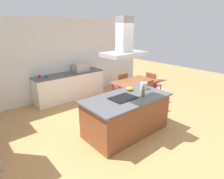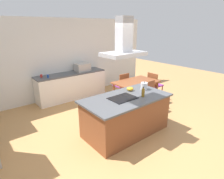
{
  "view_description": "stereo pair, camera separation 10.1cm",
  "coord_description": "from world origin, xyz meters",
  "px_view_note": "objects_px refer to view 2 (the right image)",
  "views": [
    {
      "loc": [
        -2.85,
        -2.84,
        2.45
      ],
      "look_at": [
        -0.1,
        0.4,
        1.0
      ],
      "focal_mm": 30.13,
      "sensor_mm": 36.0,
      "label": 1
    },
    {
      "loc": [
        -2.77,
        -2.9,
        2.45
      ],
      "look_at": [
        -0.1,
        0.4,
        1.0
      ],
      "focal_mm": 30.13,
      "sensor_mm": 36.0,
      "label": 2
    }
  ],
  "objects_px": {
    "tea_kettle": "(144,86)",
    "countertop_microwave": "(82,67)",
    "mixing_bowl": "(130,89)",
    "cooktop": "(123,98)",
    "coffee_mug_blue": "(48,76)",
    "dining_table": "(136,84)",
    "chair_facing_island": "(152,94)",
    "coffee_mug_red": "(41,76)",
    "olive_oil_bottle": "(143,92)",
    "chair_facing_back_wall": "(122,84)",
    "range_hood": "(124,44)",
    "chair_at_right_end": "(154,83)"
  },
  "relations": [
    {
      "from": "tea_kettle",
      "to": "dining_table",
      "type": "bearing_deg",
      "value": 53.18
    },
    {
      "from": "mixing_bowl",
      "to": "chair_at_right_end",
      "type": "relative_size",
      "value": 0.19
    },
    {
      "from": "chair_facing_island",
      "to": "chair_facing_back_wall",
      "type": "xyz_separation_m",
      "value": [
        0.0,
        1.33,
        0.0
      ]
    },
    {
      "from": "range_hood",
      "to": "chair_facing_island",
      "type": "bearing_deg",
      "value": 15.49
    },
    {
      "from": "tea_kettle",
      "to": "range_hood",
      "type": "bearing_deg",
      "value": -171.58
    },
    {
      "from": "countertop_microwave",
      "to": "dining_table",
      "type": "relative_size",
      "value": 0.36
    },
    {
      "from": "olive_oil_bottle",
      "to": "coffee_mug_blue",
      "type": "distance_m",
      "value": 3.2
    },
    {
      "from": "cooktop",
      "to": "coffee_mug_blue",
      "type": "xyz_separation_m",
      "value": [
        -0.63,
        2.8,
        0.04
      ]
    },
    {
      "from": "olive_oil_bottle",
      "to": "range_hood",
      "type": "relative_size",
      "value": 0.25
    },
    {
      "from": "olive_oil_bottle",
      "to": "coffee_mug_red",
      "type": "distance_m",
      "value": 3.39
    },
    {
      "from": "coffee_mug_red",
      "to": "chair_facing_back_wall",
      "type": "xyz_separation_m",
      "value": [
        2.37,
        -1.19,
        -0.44
      ]
    },
    {
      "from": "olive_oil_bottle",
      "to": "coffee_mug_blue",
      "type": "bearing_deg",
      "value": 109.62
    },
    {
      "from": "countertop_microwave",
      "to": "range_hood",
      "type": "bearing_deg",
      "value": -102.92
    },
    {
      "from": "cooktop",
      "to": "coffee_mug_red",
      "type": "xyz_separation_m",
      "value": [
        -0.79,
        2.96,
        0.04
      ]
    },
    {
      "from": "tea_kettle",
      "to": "mixing_bowl",
      "type": "relative_size",
      "value": 1.31
    },
    {
      "from": "coffee_mug_red",
      "to": "range_hood",
      "type": "bearing_deg",
      "value": -75.05
    },
    {
      "from": "chair_facing_island",
      "to": "chair_facing_back_wall",
      "type": "height_order",
      "value": "same"
    },
    {
      "from": "olive_oil_bottle",
      "to": "mixing_bowl",
      "type": "height_order",
      "value": "olive_oil_bottle"
    },
    {
      "from": "coffee_mug_red",
      "to": "range_hood",
      "type": "relative_size",
      "value": 0.1
    },
    {
      "from": "chair_at_right_end",
      "to": "chair_facing_back_wall",
      "type": "xyz_separation_m",
      "value": [
        -0.92,
        0.67,
        0.0
      ]
    },
    {
      "from": "mixing_bowl",
      "to": "chair_facing_island",
      "type": "height_order",
      "value": "mixing_bowl"
    },
    {
      "from": "chair_at_right_end",
      "to": "mixing_bowl",
      "type": "bearing_deg",
      "value": -157.51
    },
    {
      "from": "mixing_bowl",
      "to": "range_hood",
      "type": "relative_size",
      "value": 0.19
    },
    {
      "from": "dining_table",
      "to": "chair_facing_island",
      "type": "bearing_deg",
      "value": -90.0
    },
    {
      "from": "mixing_bowl",
      "to": "range_hood",
      "type": "xyz_separation_m",
      "value": [
        -0.5,
        -0.28,
        1.15
      ]
    },
    {
      "from": "mixing_bowl",
      "to": "cooktop",
      "type": "bearing_deg",
      "value": -150.93
    },
    {
      "from": "countertop_microwave",
      "to": "coffee_mug_blue",
      "type": "distance_m",
      "value": 1.3
    },
    {
      "from": "countertop_microwave",
      "to": "chair_facing_island",
      "type": "distance_m",
      "value": 2.66
    },
    {
      "from": "tea_kettle",
      "to": "coffee_mug_red",
      "type": "relative_size",
      "value": 2.52
    },
    {
      "from": "mixing_bowl",
      "to": "range_hood",
      "type": "bearing_deg",
      "value": -150.93
    },
    {
      "from": "countertop_microwave",
      "to": "dining_table",
      "type": "xyz_separation_m",
      "value": [
        0.92,
        -1.78,
        -0.37
      ]
    },
    {
      "from": "coffee_mug_blue",
      "to": "mixing_bowl",
      "type": "bearing_deg",
      "value": -65.93
    },
    {
      "from": "cooktop",
      "to": "chair_facing_island",
      "type": "height_order",
      "value": "cooktop"
    },
    {
      "from": "tea_kettle",
      "to": "countertop_microwave",
      "type": "relative_size",
      "value": 0.45
    },
    {
      "from": "cooktop",
      "to": "olive_oil_bottle",
      "type": "xyz_separation_m",
      "value": [
        0.44,
        -0.21,
        0.09
      ]
    },
    {
      "from": "chair_facing_back_wall",
      "to": "chair_facing_island",
      "type": "bearing_deg",
      "value": -90.0
    },
    {
      "from": "cooktop",
      "to": "coffee_mug_red",
      "type": "relative_size",
      "value": 6.67
    },
    {
      "from": "mixing_bowl",
      "to": "coffee_mug_red",
      "type": "relative_size",
      "value": 1.93
    },
    {
      "from": "cooktop",
      "to": "olive_oil_bottle",
      "type": "bearing_deg",
      "value": -25.06
    },
    {
      "from": "olive_oil_bottle",
      "to": "chair_at_right_end",
      "type": "distance_m",
      "value": 2.48
    },
    {
      "from": "coffee_mug_red",
      "to": "chair_facing_island",
      "type": "bearing_deg",
      "value": -46.81
    },
    {
      "from": "mixing_bowl",
      "to": "chair_facing_back_wall",
      "type": "relative_size",
      "value": 0.19
    },
    {
      "from": "mixing_bowl",
      "to": "dining_table",
      "type": "xyz_separation_m",
      "value": [
        1.08,
        0.83,
        -0.28
      ]
    },
    {
      "from": "countertop_microwave",
      "to": "chair_facing_back_wall",
      "type": "xyz_separation_m",
      "value": [
        0.92,
        -1.11,
        -0.53
      ]
    },
    {
      "from": "tea_kettle",
      "to": "chair_facing_island",
      "type": "xyz_separation_m",
      "value": [
        0.73,
        0.31,
        -0.48
      ]
    },
    {
      "from": "coffee_mug_blue",
      "to": "chair_facing_back_wall",
      "type": "bearing_deg",
      "value": -25.15
    },
    {
      "from": "tea_kettle",
      "to": "mixing_bowl",
      "type": "xyz_separation_m",
      "value": [
        -0.35,
        0.15,
        -0.04
      ]
    },
    {
      "from": "dining_table",
      "to": "mixing_bowl",
      "type": "bearing_deg",
      "value": -142.59
    },
    {
      "from": "countertop_microwave",
      "to": "coffee_mug_blue",
      "type": "relative_size",
      "value": 5.56
    },
    {
      "from": "tea_kettle",
      "to": "countertop_microwave",
      "type": "distance_m",
      "value": 2.76
    }
  ]
}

